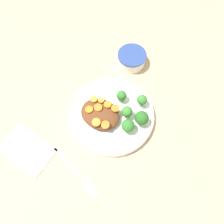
# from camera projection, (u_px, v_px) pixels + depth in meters

# --- Properties ---
(ground_plane) EXTENTS (4.00, 4.00, 0.00)m
(ground_plane) POSITION_uv_depth(u_px,v_px,m) (112.00, 117.00, 0.72)
(ground_plane) COLOR tan
(plate) EXTENTS (0.27, 0.27, 0.03)m
(plate) POSITION_uv_depth(u_px,v_px,m) (112.00, 115.00, 0.70)
(plate) COLOR white
(plate) RESTS_ON ground_plane
(dip_bowl) EXTENTS (0.10, 0.10, 0.05)m
(dip_bowl) POSITION_uv_depth(u_px,v_px,m) (132.00, 58.00, 0.78)
(dip_bowl) COLOR white
(dip_bowl) RESTS_ON ground_plane
(stew_mound) EXTENTS (0.13, 0.10, 0.04)m
(stew_mound) POSITION_uv_depth(u_px,v_px,m) (100.00, 114.00, 0.68)
(stew_mound) COLOR brown
(stew_mound) RESTS_ON plate
(broccoli_floret_0) EXTENTS (0.03, 0.03, 0.05)m
(broccoli_floret_0) POSITION_uv_depth(u_px,v_px,m) (142.00, 100.00, 0.68)
(broccoli_floret_0) COLOR #759E51
(broccoli_floret_0) RESTS_ON plate
(broccoli_floret_1) EXTENTS (0.03, 0.03, 0.05)m
(broccoli_floret_1) POSITION_uv_depth(u_px,v_px,m) (127.00, 112.00, 0.67)
(broccoli_floret_1) COLOR #759E51
(broccoli_floret_1) RESTS_ON plate
(broccoli_floret_2) EXTENTS (0.03, 0.03, 0.04)m
(broccoli_floret_2) POSITION_uv_depth(u_px,v_px,m) (122.00, 96.00, 0.69)
(broccoli_floret_2) COLOR #759E51
(broccoli_floret_2) RESTS_ON plate
(broccoli_floret_3) EXTENTS (0.04, 0.04, 0.06)m
(broccoli_floret_3) POSITION_uv_depth(u_px,v_px,m) (142.00, 118.00, 0.65)
(broccoli_floret_3) COLOR #7FA85B
(broccoli_floret_3) RESTS_ON plate
(broccoli_floret_4) EXTENTS (0.04, 0.04, 0.05)m
(broccoli_floret_4) POSITION_uv_depth(u_px,v_px,m) (128.00, 126.00, 0.65)
(broccoli_floret_4) COLOR #759E51
(broccoli_floret_4) RESTS_ON plate
(carrot_slice_0) EXTENTS (0.03, 0.03, 0.00)m
(carrot_slice_0) POSITION_uv_depth(u_px,v_px,m) (96.00, 122.00, 0.64)
(carrot_slice_0) COLOR orange
(carrot_slice_0) RESTS_ON stew_mound
(carrot_slice_1) EXTENTS (0.02, 0.02, 0.01)m
(carrot_slice_1) POSITION_uv_depth(u_px,v_px,m) (108.00, 104.00, 0.67)
(carrot_slice_1) COLOR orange
(carrot_slice_1) RESTS_ON stew_mound
(carrot_slice_2) EXTENTS (0.03, 0.03, 0.00)m
(carrot_slice_2) POSITION_uv_depth(u_px,v_px,m) (115.00, 108.00, 0.66)
(carrot_slice_2) COLOR orange
(carrot_slice_2) RESTS_ON stew_mound
(carrot_slice_3) EXTENTS (0.02, 0.02, 0.00)m
(carrot_slice_3) POSITION_uv_depth(u_px,v_px,m) (105.00, 125.00, 0.64)
(carrot_slice_3) COLOR orange
(carrot_slice_3) RESTS_ON stew_mound
(carrot_slice_4) EXTENTS (0.03, 0.03, 0.01)m
(carrot_slice_4) POSITION_uv_depth(u_px,v_px,m) (98.00, 108.00, 0.66)
(carrot_slice_4) COLOR orange
(carrot_slice_4) RESTS_ON stew_mound
(carrot_slice_5) EXTENTS (0.02, 0.02, 0.01)m
(carrot_slice_5) POSITION_uv_depth(u_px,v_px,m) (101.00, 100.00, 0.67)
(carrot_slice_5) COLOR orange
(carrot_slice_5) RESTS_ON stew_mound
(carrot_slice_6) EXTENTS (0.02, 0.02, 0.00)m
(carrot_slice_6) POSITION_uv_depth(u_px,v_px,m) (89.00, 109.00, 0.66)
(carrot_slice_6) COLOR orange
(carrot_slice_6) RESTS_ON stew_mound
(carrot_slice_7) EXTENTS (0.02, 0.02, 0.00)m
(carrot_slice_7) POSITION_uv_depth(u_px,v_px,m) (94.00, 99.00, 0.67)
(carrot_slice_7) COLOR orange
(carrot_slice_7) RESTS_ON stew_mound
(fork) EXTENTS (0.19, 0.07, 0.01)m
(fork) POSITION_uv_depth(u_px,v_px,m) (80.00, 176.00, 0.63)
(fork) COLOR #B6B6B6
(fork) RESTS_ON ground_plane
(napkin) EXTENTS (0.16, 0.11, 0.01)m
(napkin) POSITION_uv_depth(u_px,v_px,m) (27.00, 150.00, 0.67)
(napkin) COLOR beige
(napkin) RESTS_ON ground_plane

